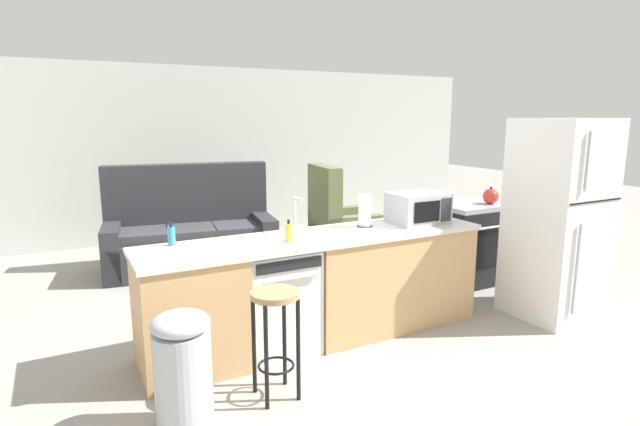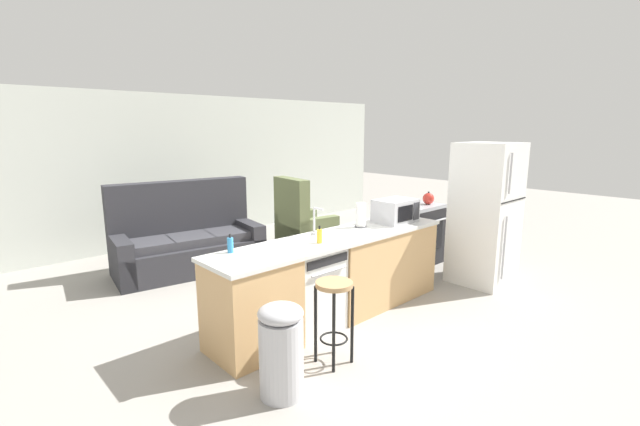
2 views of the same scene
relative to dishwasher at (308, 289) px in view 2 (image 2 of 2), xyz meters
The scene contains 16 objects.
ground_plane 0.49m from the dishwasher, ahead, with size 24.00×24.00×0.00m, color gray.
wall_back 4.33m from the dishwasher, 82.54° to the left, with size 10.00×0.06×2.60m.
kitchen_counter 0.49m from the dishwasher, ahead, with size 2.94×0.66×0.90m.
dishwasher is the anchor object (origin of this frame).
stove_range 2.66m from the dishwasher, 11.91° to the left, with size 0.76×0.68×0.90m.
refrigerator 2.70m from the dishwasher, 11.93° to the right, with size 0.72×0.73×1.84m.
microwave 1.54m from the dishwasher, ahead, with size 0.50×0.37×0.28m.
sink_faucet 0.69m from the dishwasher, 34.40° to the left, with size 0.07×0.18×0.30m.
paper_towel_roll 1.10m from the dishwasher, ahead, with size 0.14×0.14×0.28m.
soap_bottle 0.57m from the dishwasher, 41.96° to the right, with size 0.06×0.06×0.18m.
dish_soap_bottle 0.95m from the dishwasher, 162.76° to the left, with size 0.06×0.06×0.18m.
kettle 2.86m from the dishwasher, ahead, with size 0.21×0.17×0.19m.
bar_stool 0.72m from the dishwasher, 112.51° to the right, with size 0.32×0.32×0.74m.
trash_bin 1.15m from the dishwasher, 141.19° to the right, with size 0.35×0.35×0.74m.
couch 2.60m from the dishwasher, 91.13° to the left, with size 2.11×1.20×1.27m.
armchair 3.09m from the dishwasher, 50.75° to the left, with size 0.91×0.95×1.20m.
Camera 2 is at (-2.94, -3.09, 2.02)m, focal length 24.00 mm.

